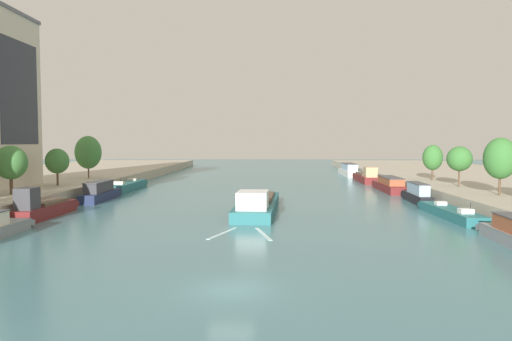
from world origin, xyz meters
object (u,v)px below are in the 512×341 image
(tree_left_third, at_px, (88,152))
(moored_boat_left_midway, at_px, (100,192))
(moored_boat_left_near, at_px, (43,208))
(moored_boat_right_far, at_px, (366,177))
(moored_boat_right_gap_after, at_px, (417,194))
(moored_boat_left_lone, at_px, (127,186))
(tree_left_nearest, at_px, (57,161))
(moored_boat_right_lone, at_px, (349,170))
(tree_right_distant, at_px, (433,158))
(tree_left_far, at_px, (11,163))
(moored_boat_right_second, at_px, (450,212))
(barge_midriver, at_px, (257,204))
(tree_right_second, at_px, (500,158))
(moored_boat_right_downstream, at_px, (390,185))
(tree_right_third, at_px, (459,159))

(tree_left_third, bearing_deg, moored_boat_left_midway, -64.88)
(moored_boat_left_near, distance_m, moored_boat_left_midway, 15.41)
(moored_boat_right_far, bearing_deg, moored_boat_right_gap_after, -89.77)
(moored_boat_left_lone, xyz_separation_m, tree_left_nearest, (-6.46, -12.23, 4.68))
(moored_boat_right_lone, xyz_separation_m, tree_right_distant, (7.39, -37.79, 4.34))
(moored_boat_right_lone, relative_size, tree_left_far, 2.77)
(moored_boat_left_lone, relative_size, tree_left_third, 2.14)
(moored_boat_left_lone, height_order, moored_boat_right_far, moored_boat_right_far)
(tree_left_third, bearing_deg, moored_boat_left_near, -77.67)
(moored_boat_left_near, relative_size, tree_left_far, 2.01)
(moored_boat_right_second, bearing_deg, barge_midriver, 169.90)
(moored_boat_right_second, xyz_separation_m, moored_boat_right_gap_after, (0.38, 12.88, 0.59))
(tree_left_third, bearing_deg, tree_left_far, -89.11)
(tree_right_second, bearing_deg, moored_boat_right_lone, 97.13)
(moored_boat_left_lone, xyz_separation_m, moored_boat_right_second, (43.53, -28.56, -0.17))
(moored_boat_left_near, bearing_deg, moored_boat_left_midway, 86.92)
(moored_boat_left_lone, xyz_separation_m, moored_boat_right_downstream, (44.00, -0.44, 0.31))
(tree_right_second, xyz_separation_m, tree_right_distant, (-0.20, 22.83, -0.65))
(moored_boat_right_lone, height_order, tree_left_far, tree_left_far)
(barge_midriver, xyz_separation_m, moored_boat_right_far, (21.15, 42.56, 0.08))
(moored_boat_right_far, bearing_deg, tree_left_third, -163.18)
(moored_boat_left_midway, height_order, tree_left_nearest, tree_left_nearest)
(tree_left_third, bearing_deg, tree_right_third, -14.24)
(barge_midriver, bearing_deg, moored_boat_right_gap_after, 23.29)
(moored_boat_right_far, relative_size, tree_left_nearest, 3.00)
(tree_left_third, bearing_deg, moored_boat_right_lone, 34.31)
(moored_boat_left_lone, relative_size, tree_right_third, 2.77)
(moored_boat_right_downstream, bearing_deg, moored_boat_right_second, -90.97)
(moored_boat_left_lone, bearing_deg, moored_boat_right_downstream, -0.57)
(tree_left_far, bearing_deg, tree_right_second, 0.25)
(moored_boat_left_midway, height_order, moored_boat_right_downstream, moored_boat_left_midway)
(moored_boat_left_near, relative_size, moored_boat_right_far, 0.73)
(tree_right_third, bearing_deg, moored_boat_left_near, -161.17)
(moored_boat_left_lone, relative_size, tree_right_second, 2.31)
(moored_boat_left_near, relative_size, moored_boat_right_lone, 0.73)
(moored_boat_right_downstream, distance_m, tree_right_third, 14.56)
(moored_boat_left_midway, relative_size, moored_boat_right_lone, 0.73)
(moored_boat_right_lone, relative_size, tree_right_second, 2.39)
(moored_boat_right_far, bearing_deg, barge_midriver, -116.42)
(moored_boat_right_second, relative_size, tree_right_third, 2.49)
(tree_right_second, height_order, tree_right_distant, tree_right_second)
(moored_boat_left_midway, distance_m, tree_left_far, 12.86)
(moored_boat_left_lone, bearing_deg, tree_left_third, 162.91)
(moored_boat_left_near, xyz_separation_m, moored_boat_left_midway, (0.83, 15.39, 0.09))
(moored_boat_left_midway, bearing_deg, tree_left_third, 115.12)
(barge_midriver, bearing_deg, moored_boat_right_downstream, 48.77)
(moored_boat_left_lone, distance_m, tree_right_third, 52.44)
(barge_midriver, height_order, tree_right_second, tree_right_second)
(moored_boat_right_second, bearing_deg, tree_left_far, 174.76)
(tree_right_distant, bearing_deg, moored_boat_left_near, -150.45)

